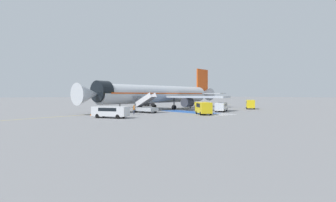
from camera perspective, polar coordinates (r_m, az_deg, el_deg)
ground_plane at (r=63.01m, az=-1.72°, el=-1.83°), size 600.00×600.00×0.00m
apron_leadline_yellow at (r=61.82m, az=-1.91°, el=-1.89°), size 76.65×16.98×0.01m
apron_stand_patch_blue at (r=54.13m, az=4.49°, el=-2.37°), size 4.90×13.45×0.01m
apron_walkway_bar_0 at (r=45.84m, az=9.31°, el=-3.08°), size 0.44×3.60×0.01m
apron_walkway_bar_1 at (r=46.74m, az=10.30°, el=-3.00°), size 0.44×3.60×0.01m
apron_walkway_bar_2 at (r=47.65m, az=11.25°, el=-2.92°), size 0.44×3.60×0.01m
apron_walkway_bar_3 at (r=48.57m, az=12.16°, el=-2.84°), size 0.44×3.60×0.01m
apron_walkway_bar_4 at (r=49.51m, az=13.03°, el=-2.76°), size 0.44×3.60×0.01m
airliner at (r=62.16m, az=-1.57°, el=1.49°), size 44.73×31.05×10.92m
boarding_stairs_forward at (r=51.70m, az=-4.94°, el=-1.46°), size 3.18×5.52×3.97m
fuel_tanker at (r=83.97m, az=-5.26°, el=0.24°), size 3.52×9.94×3.61m
service_van_0 at (r=55.84m, az=11.54°, el=-1.12°), size 5.72×4.38×1.86m
service_van_1 at (r=47.19m, az=7.70°, el=-1.35°), size 4.25×5.24×2.20m
service_van_2 at (r=40.97m, az=-12.40°, el=-2.13°), size 4.71×5.77×1.76m
service_van_3 at (r=67.48m, az=17.48°, el=-0.56°), size 4.59×4.12×2.21m
ground_crew_0 at (r=65.89m, az=4.87°, el=-0.75°), size 0.41×0.49×1.85m
ground_crew_1 at (r=64.70m, az=5.96°, el=-0.79°), size 0.26×0.45×1.86m
ground_crew_2 at (r=68.57m, az=9.28°, el=-0.79°), size 0.47×0.46×1.65m
ground_crew_3 at (r=47.99m, az=-7.42°, el=-1.69°), size 0.43×0.48×1.72m
traffic_cone_0 at (r=46.68m, az=-16.19°, el=-2.61°), size 0.63×0.63×0.70m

